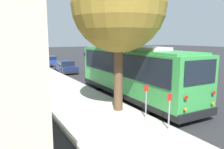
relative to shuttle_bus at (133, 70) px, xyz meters
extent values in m
plane|color=#28282B|center=(0.88, -0.70, -1.73)|extent=(160.00, 160.00, 0.00)
cube|color=beige|center=(0.88, 3.43, -1.65)|extent=(80.00, 3.86, 0.15)
cube|color=#AAA69D|center=(0.88, 1.43, -1.65)|extent=(80.00, 0.14, 0.15)
cube|color=green|center=(0.01, 0.00, -0.10)|extent=(10.10, 2.51, 2.70)
cube|color=black|center=(0.01, 0.00, -1.31)|extent=(10.16, 2.55, 0.28)
cube|color=black|center=(0.01, 0.00, 0.49)|extent=(9.28, 2.58, 1.29)
cube|color=black|center=(5.06, -0.08, 0.49)|extent=(0.06, 2.05, 1.35)
cube|color=black|center=(-5.05, 0.08, 0.58)|extent=(0.06, 1.88, 1.03)
cube|color=black|center=(5.06, -0.08, 1.11)|extent=(0.07, 1.69, 0.22)
cube|color=green|center=(0.01, 0.00, 1.29)|extent=(9.48, 2.28, 0.10)
cube|color=silver|center=(-1.79, 0.03, 1.41)|extent=(1.87, 1.36, 0.20)
cube|color=black|center=(5.09, -0.08, -1.27)|extent=(0.14, 2.37, 0.36)
cube|color=black|center=(-5.08, 0.08, -1.27)|extent=(0.14, 2.37, 0.36)
cylinder|color=red|center=(-5.12, 0.93, -0.37)|extent=(0.03, 0.18, 0.18)
cylinder|color=orange|center=(-5.12, 0.93, -0.86)|extent=(0.03, 0.14, 0.14)
cylinder|color=red|center=(-5.14, -0.76, -0.37)|extent=(0.03, 0.18, 0.18)
cylinder|color=orange|center=(-5.14, -0.76, -0.86)|extent=(0.03, 0.14, 0.14)
cube|color=white|center=(5.15, 0.70, -1.10)|extent=(0.05, 0.32, 0.18)
cube|color=white|center=(5.13, -0.87, -1.10)|extent=(0.05, 0.32, 0.18)
cube|color=black|center=(4.75, 1.25, 0.74)|extent=(0.06, 0.10, 0.24)
cylinder|color=black|center=(3.00, 0.97, -1.23)|extent=(1.01, 0.32, 1.00)
cylinder|color=slate|center=(3.00, 0.97, -1.23)|extent=(0.46, 0.33, 0.45)
cylinder|color=black|center=(2.97, -1.07, -1.23)|extent=(1.01, 0.32, 1.00)
cylinder|color=slate|center=(2.97, -1.07, -1.23)|extent=(0.46, 0.33, 0.45)
cylinder|color=black|center=(-2.80, 1.06, -1.23)|extent=(1.01, 0.32, 1.00)
cylinder|color=slate|center=(-2.80, 1.06, -1.23)|extent=(0.46, 0.33, 0.45)
cylinder|color=black|center=(-2.84, -0.97, -1.23)|extent=(1.01, 0.32, 1.00)
cylinder|color=slate|center=(-2.84, -0.97, -1.23)|extent=(0.46, 0.33, 0.45)
cube|color=#19234C|center=(12.26, 0.45, -1.26)|extent=(4.56, 1.90, 0.63)
cube|color=black|center=(12.14, 0.46, -0.70)|extent=(2.20, 1.54, 0.48)
cube|color=#19234C|center=(12.14, 0.46, -0.46)|extent=(2.11, 1.50, 0.05)
cube|color=black|center=(14.52, 0.32, -1.47)|extent=(0.17, 1.60, 0.20)
cube|color=black|center=(10.01, 0.58, -1.47)|extent=(0.17, 1.60, 0.20)
cylinder|color=black|center=(13.71, 1.12, -1.41)|extent=(0.65, 0.24, 0.64)
cylinder|color=slate|center=(13.71, 1.12, -1.41)|extent=(0.30, 0.24, 0.29)
cylinder|color=black|center=(13.63, -0.38, -1.41)|extent=(0.65, 0.24, 0.64)
cylinder|color=slate|center=(13.63, -0.38, -1.41)|extent=(0.30, 0.24, 0.29)
cylinder|color=black|center=(10.89, 1.27, -1.41)|extent=(0.65, 0.24, 0.64)
cylinder|color=slate|center=(10.89, 1.27, -1.41)|extent=(0.30, 0.24, 0.29)
cylinder|color=black|center=(10.81, -0.22, -1.41)|extent=(0.65, 0.24, 0.64)
cylinder|color=slate|center=(10.81, -0.22, -1.41)|extent=(0.30, 0.24, 0.29)
cube|color=navy|center=(19.15, 0.47, -1.25)|extent=(4.22, 1.81, 0.63)
cube|color=black|center=(19.04, 0.47, -0.70)|extent=(2.03, 1.49, 0.48)
cube|color=navy|center=(19.04, 0.47, -0.46)|extent=(1.95, 1.45, 0.05)
cube|color=black|center=(21.24, 0.37, -1.47)|extent=(0.15, 1.57, 0.20)
cube|color=black|center=(17.06, 0.57, -1.47)|extent=(0.15, 1.57, 0.20)
cylinder|color=black|center=(20.49, 1.14, -1.41)|extent=(0.65, 0.23, 0.64)
cylinder|color=slate|center=(20.49, 1.14, -1.41)|extent=(0.30, 0.23, 0.29)
cylinder|color=black|center=(20.42, -0.33, -1.41)|extent=(0.65, 0.23, 0.64)
cylinder|color=slate|center=(20.42, -0.33, -1.41)|extent=(0.30, 0.23, 0.29)
cylinder|color=black|center=(17.88, 1.26, -1.41)|extent=(0.65, 0.23, 0.64)
cylinder|color=slate|center=(17.88, 1.26, -1.41)|extent=(0.30, 0.23, 0.29)
cylinder|color=black|center=(17.81, -0.20, -1.41)|extent=(0.65, 0.23, 0.64)
cylinder|color=slate|center=(17.81, -0.20, -1.41)|extent=(0.30, 0.23, 0.29)
cube|color=black|center=(25.03, 0.44, -1.24)|extent=(4.32, 1.77, 0.65)
cube|color=black|center=(24.92, 0.43, -0.68)|extent=(2.07, 1.47, 0.48)
cube|color=black|center=(24.92, 0.43, -0.44)|extent=(1.99, 1.44, 0.05)
cube|color=black|center=(27.19, 0.51, -1.46)|extent=(0.13, 1.58, 0.20)
cube|color=black|center=(22.88, 0.36, -1.46)|extent=(0.13, 1.58, 0.20)
cylinder|color=black|center=(26.35, 1.22, -1.40)|extent=(0.67, 0.22, 0.66)
cylinder|color=slate|center=(26.35, 1.22, -1.40)|extent=(0.31, 0.23, 0.30)
cylinder|color=black|center=(26.40, -0.25, -1.40)|extent=(0.67, 0.22, 0.66)
cylinder|color=slate|center=(26.40, -0.25, -1.40)|extent=(0.31, 0.23, 0.30)
cylinder|color=black|center=(23.66, 1.13, -1.40)|extent=(0.67, 0.22, 0.66)
cylinder|color=slate|center=(23.66, 1.13, -1.40)|extent=(0.31, 0.23, 0.30)
cylinder|color=black|center=(23.71, -0.34, -1.40)|extent=(0.67, 0.22, 0.66)
cylinder|color=slate|center=(23.71, -0.34, -1.40)|extent=(0.31, 0.23, 0.30)
cube|color=tan|center=(31.17, 0.29, -1.26)|extent=(4.42, 1.76, 0.62)
cube|color=black|center=(31.05, 0.29, -0.71)|extent=(2.10, 1.50, 0.48)
cube|color=tan|center=(31.05, 0.29, -0.47)|extent=(2.02, 1.46, 0.05)
cube|color=black|center=(33.39, 0.32, -1.47)|extent=(0.10, 1.65, 0.20)
cube|color=black|center=(28.95, 0.27, -1.47)|extent=(0.10, 1.65, 0.20)
cylinder|color=black|center=(32.55, 1.09, -1.41)|extent=(0.64, 0.21, 0.63)
cylinder|color=slate|center=(32.55, 1.09, -1.41)|extent=(0.29, 0.22, 0.28)
cylinder|color=black|center=(32.57, -0.46, -1.41)|extent=(0.64, 0.21, 0.63)
cylinder|color=slate|center=(32.57, -0.46, -1.41)|extent=(0.29, 0.22, 0.28)
cylinder|color=black|center=(29.77, 1.05, -1.41)|extent=(0.64, 0.21, 0.63)
cylinder|color=slate|center=(29.77, 1.05, -1.41)|extent=(0.29, 0.22, 0.28)
cylinder|color=black|center=(29.79, -0.50, -1.41)|extent=(0.64, 0.21, 0.63)
cylinder|color=slate|center=(29.79, -0.50, -1.41)|extent=(0.29, 0.22, 0.28)
cylinder|color=brown|center=(-1.98, 2.23, 0.19)|extent=(0.44, 0.44, 3.53)
sphere|color=olive|center=(-1.98, 2.23, 3.52)|extent=(4.47, 4.47, 4.47)
cylinder|color=gray|center=(-5.02, 1.73, -1.00)|extent=(0.06, 0.06, 1.16)
cube|color=red|center=(-5.02, 1.73, -0.28)|extent=(0.02, 0.22, 0.28)
cylinder|color=gray|center=(-3.57, 1.73, -0.96)|extent=(0.06, 0.06, 1.23)
cube|color=red|center=(-3.57, 1.73, -0.21)|extent=(0.02, 0.22, 0.28)
camera|label=1|loc=(-11.03, 7.70, 1.99)|focal=35.00mm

